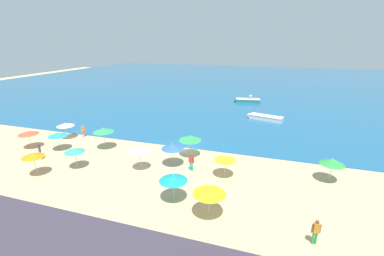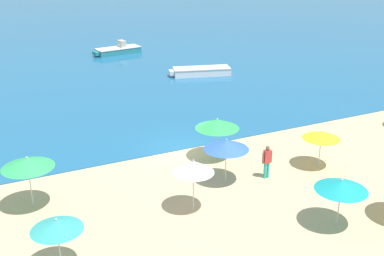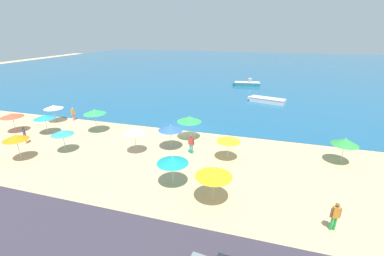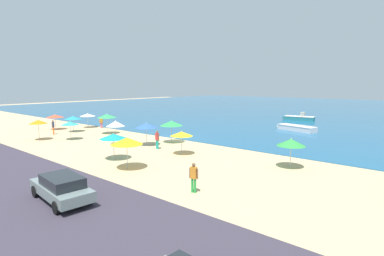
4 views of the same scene
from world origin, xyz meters
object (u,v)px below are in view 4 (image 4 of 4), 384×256
(beach_umbrella_5, at_px, (38,122))
(bather_0, at_px, (53,126))
(beach_umbrella_1, at_px, (171,123))
(beach_umbrella_8, at_px, (70,123))
(skiff_nearshore, at_px, (296,128))
(skiff_offshore, at_px, (299,118))
(beach_umbrella_0, at_px, (107,116))
(beach_umbrella_6, at_px, (182,134))
(beach_umbrella_11, at_px, (291,142))
(beach_umbrella_3, at_px, (113,136))
(bather_3, at_px, (194,176))
(beach_umbrella_12, at_px, (73,118))
(beach_umbrella_7, at_px, (127,141))
(parked_car_0, at_px, (61,187))
(bather_2, at_px, (101,122))
(beach_umbrella_9, at_px, (146,125))
(beach_umbrella_4, at_px, (88,115))
(bather_1, at_px, (157,139))
(beach_umbrella_2, at_px, (55,116))
(beach_umbrella_10, at_px, (116,124))

(beach_umbrella_5, xyz_separation_m, bather_0, (-2.45, 2.79, -1.03))
(beach_umbrella_1, distance_m, beach_umbrella_8, 11.66)
(skiff_nearshore, xyz_separation_m, skiff_offshore, (-4.03, 12.04, 0.04))
(beach_umbrella_0, bearing_deg, beach_umbrella_6, -9.00)
(beach_umbrella_11, bearing_deg, beach_umbrella_3, -150.54)
(beach_umbrella_3, xyz_separation_m, bather_3, (10.03, -1.71, -0.96))
(beach_umbrella_1, height_order, beach_umbrella_12, beach_umbrella_1)
(beach_umbrella_7, distance_m, beach_umbrella_12, 20.50)
(beach_umbrella_5, bearing_deg, beach_umbrella_8, 42.99)
(beach_umbrella_1, relative_size, parked_car_0, 0.52)
(beach_umbrella_7, xyz_separation_m, bather_3, (6.90, -0.64, -1.11))
(bather_2, bearing_deg, parked_car_0, -37.67)
(beach_umbrella_7, height_order, bather_3, beach_umbrella_7)
(beach_umbrella_0, relative_size, skiff_offshore, 0.48)
(beach_umbrella_3, distance_m, bather_2, 19.23)
(beach_umbrella_9, bearing_deg, beach_umbrella_4, 169.22)
(beach_umbrella_3, bearing_deg, beach_umbrella_11, 29.46)
(bather_1, bearing_deg, parked_car_0, -65.46)
(beach_umbrella_3, bearing_deg, beach_umbrella_8, 168.62)
(bather_3, distance_m, skiff_nearshore, 26.83)
(bather_2, bearing_deg, beach_umbrella_5, -74.55)
(beach_umbrella_5, relative_size, beach_umbrella_11, 1.02)
(bather_2, bearing_deg, beach_umbrella_9, -16.01)
(beach_umbrella_2, height_order, beach_umbrella_6, beach_umbrella_2)
(beach_umbrella_7, distance_m, skiff_nearshore, 26.10)
(beach_umbrella_12, bearing_deg, beach_umbrella_5, -65.49)
(beach_umbrella_1, xyz_separation_m, beach_umbrella_6, (4.47, -3.37, -0.23))
(beach_umbrella_0, relative_size, bather_0, 1.42)
(beach_umbrella_6, height_order, bather_3, beach_umbrella_6)
(bather_2, bearing_deg, skiff_offshore, 55.63)
(bather_0, distance_m, bather_3, 26.68)
(beach_umbrella_6, relative_size, beach_umbrella_10, 0.84)
(bather_3, height_order, skiff_nearshore, bather_3)
(beach_umbrella_6, xyz_separation_m, skiff_offshore, (-1.14, 31.88, -1.43))
(beach_umbrella_3, relative_size, beach_umbrella_5, 0.96)
(beach_umbrella_6, xyz_separation_m, beach_umbrella_8, (-14.41, -2.70, 0.02))
(beach_umbrella_8, bearing_deg, beach_umbrella_4, 137.53)
(beach_umbrella_5, distance_m, beach_umbrella_12, 6.04)
(parked_car_0, bearing_deg, beach_umbrella_3, 127.05)
(beach_umbrella_0, xyz_separation_m, bather_1, (11.36, -2.17, -1.27))
(bather_2, bearing_deg, beach_umbrella_2, -125.23)
(beach_umbrella_2, height_order, bather_0, beach_umbrella_2)
(beach_umbrella_4, xyz_separation_m, beach_umbrella_6, (21.43, -3.72, 0.02))
(beach_umbrella_3, xyz_separation_m, bather_2, (-16.55, 9.74, -1.08))
(beach_umbrella_0, xyz_separation_m, beach_umbrella_9, (9.23, -1.65, -0.21))
(beach_umbrella_10, relative_size, beach_umbrella_12, 1.19)
(beach_umbrella_2, xyz_separation_m, bather_1, (19.87, 0.34, -0.87))
(beach_umbrella_3, relative_size, skiff_offshore, 0.42)
(beach_umbrella_7, bearing_deg, skiff_nearshore, 83.61)
(bather_3, bearing_deg, skiff_offshore, 101.77)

